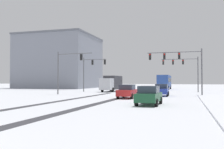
{
  "coord_description": "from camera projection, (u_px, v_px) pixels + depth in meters",
  "views": [
    {
      "loc": [
        8.43,
        -4.78,
        2.05
      ],
      "look_at": [
        0.0,
        23.51,
        2.8
      ],
      "focal_mm": 40.18,
      "sensor_mm": 36.0,
      "label": 1
    }
  ],
  "objects": [
    {
      "name": "car_dark_green_third",
      "position": [
        149.0,
        95.0,
        21.25
      ],
      "size": [
        1.95,
        4.16,
        1.62
      ],
      "color": "#194C2D",
      "rests_on": "ground"
    },
    {
      "name": "office_building_far_left_block",
      "position": [
        60.0,
        62.0,
        73.53
      ],
      "size": [
        20.35,
        18.93,
        15.1
      ],
      "color": "gray",
      "rests_on": "ground"
    },
    {
      "name": "car_red_second",
      "position": [
        127.0,
        91.0,
        29.43
      ],
      "size": [
        1.89,
        4.13,
        1.62
      ],
      "color": "red",
      "rests_on": "ground"
    },
    {
      "name": "wheel_track_left_lane",
      "position": [
        99.0,
        103.0,
        22.81
      ],
      "size": [
        0.91,
        36.94,
        0.01
      ],
      "primitive_type": "cube",
      "color": "#38383D",
      "rests_on": "ground"
    },
    {
      "name": "traffic_signal_far_left",
      "position": [
        91.0,
        68.0,
        47.5
      ],
      "size": [
        4.61,
        0.44,
        6.5
      ],
      "color": "#56565B",
      "rests_on": "ground"
    },
    {
      "name": "box_truck_delivery",
      "position": [
        112.0,
        83.0,
        47.9
      ],
      "size": [
        2.53,
        7.48,
        3.02
      ],
      "color": "#B7BABF",
      "rests_on": "ground"
    },
    {
      "name": "car_blue_lead",
      "position": [
        162.0,
        90.0,
        33.75
      ],
      "size": [
        1.9,
        4.13,
        1.62
      ],
      "color": "#233899",
      "rests_on": "ground"
    },
    {
      "name": "traffic_signal_far_right",
      "position": [
        183.0,
        66.0,
        46.44
      ],
      "size": [
        6.64,
        0.65,
        6.5
      ],
      "color": "#56565B",
      "rests_on": "ground"
    },
    {
      "name": "traffic_signal_near_right",
      "position": [
        179.0,
        61.0,
        35.19
      ],
      "size": [
        7.55,
        0.4,
        6.5
      ],
      "color": "#56565B",
      "rests_on": "ground"
    },
    {
      "name": "traffic_signal_near_left",
      "position": [
        67.0,
        65.0,
        37.81
      ],
      "size": [
        5.8,
        0.6,
        6.5
      ],
      "color": "#56565B",
      "rests_on": "ground"
    },
    {
      "name": "bus_oncoming",
      "position": [
        164.0,
        81.0,
        60.2
      ],
      "size": [
        2.71,
        11.01,
        3.38
      ],
      "color": "#284793",
      "rests_on": "ground"
    },
    {
      "name": "wheel_track_right_lane",
      "position": [
        54.0,
        102.0,
        24.13
      ],
      "size": [
        0.86,
        36.94,
        0.01
      ],
      "primitive_type": "cube",
      "color": "#38383D",
      "rests_on": "ground"
    }
  ]
}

